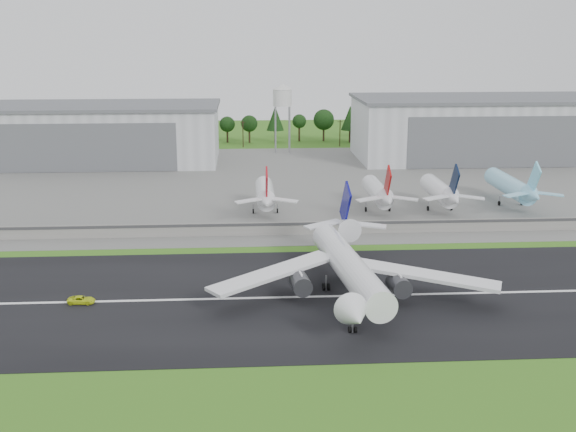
{
  "coord_description": "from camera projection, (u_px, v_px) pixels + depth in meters",
  "views": [
    {
      "loc": [
        -21.94,
        -124.28,
        51.64
      ],
      "look_at": [
        -11.67,
        40.0,
        9.0
      ],
      "focal_mm": 45.0,
      "sensor_mm": 36.0,
      "label": 1
    }
  ],
  "objects": [
    {
      "name": "ground",
      "position": [
        364.0,
        315.0,
        134.35
      ],
      "size": [
        600.0,
        600.0,
        0.0
      ],
      "primitive_type": "plane",
      "color": "#2F6918",
      "rests_on": "ground"
    },
    {
      "name": "parked_jet_red_a",
      "position": [
        265.0,
        195.0,
        205.83
      ],
      "size": [
        7.36,
        31.29,
        16.44
      ],
      "color": "white",
      "rests_on": "ground"
    },
    {
      "name": "water_tower",
      "position": [
        282.0,
        95.0,
        306.63
      ],
      "size": [
        8.4,
        8.4,
        29.4
      ],
      "color": "#99999E",
      "rests_on": "ground"
    },
    {
      "name": "parked_jet_skyblue",
      "position": [
        514.0,
        187.0,
        215.15
      ],
      "size": [
        7.36,
        37.29,
        16.6
      ],
      "color": "#90DBF9",
      "rests_on": "ground"
    },
    {
      "name": "ground_vehicle",
      "position": [
        81.0,
        300.0,
        139.77
      ],
      "size": [
        5.41,
        2.76,
        1.46
      ],
      "primitive_type": "imported",
      "rotation": [
        0.0,
        0.0,
        1.51
      ],
      "color": "#D5E81B",
      "rests_on": "runway"
    },
    {
      "name": "hangar_east",
      "position": [
        480.0,
        128.0,
        295.05
      ],
      "size": [
        102.0,
        47.0,
        25.2
      ],
      "color": "silver",
      "rests_on": "ground"
    },
    {
      "name": "runway",
      "position": [
        356.0,
        296.0,
        144.0
      ],
      "size": [
        320.0,
        60.0,
        0.1
      ],
      "primitive_type": "cube",
      "color": "black",
      "rests_on": "ground"
    },
    {
      "name": "main_airliner",
      "position": [
        349.0,
        274.0,
        142.28
      ],
      "size": [
        56.96,
        59.27,
        18.17
      ],
      "rotation": [
        0.0,
        0.0,
        3.25
      ],
      "color": "white",
      "rests_on": "runway"
    },
    {
      "name": "parked_jet_red_b",
      "position": [
        379.0,
        193.0,
        207.81
      ],
      "size": [
        7.36,
        31.29,
        16.44
      ],
      "color": "silver",
      "rests_on": "ground"
    },
    {
      "name": "parked_jet_navy",
      "position": [
        442.0,
        192.0,
        208.92
      ],
      "size": [
        7.36,
        31.29,
        16.52
      ],
      "color": "white",
      "rests_on": "ground"
    },
    {
      "name": "runway_centerline",
      "position": [
        356.0,
        296.0,
        143.98
      ],
      "size": [
        220.0,
        1.0,
        0.02
      ],
      "primitive_type": "cube",
      "color": "white",
      "rests_on": "runway"
    },
    {
      "name": "apron",
      "position": [
        307.0,
        183.0,
        250.27
      ],
      "size": [
        320.0,
        150.0,
        0.1
      ],
      "primitive_type": "cube",
      "color": "slate",
      "rests_on": "ground"
    },
    {
      "name": "utility_poles",
      "position": [
        292.0,
        147.0,
        327.58
      ],
      "size": [
        230.0,
        3.0,
        12.0
      ],
      "primitive_type": null,
      "color": "black",
      "rests_on": "ground"
    },
    {
      "name": "hangar_west",
      "position": [
        97.0,
        134.0,
        285.94
      ],
      "size": [
        97.0,
        44.0,
        23.2
      ],
      "color": "silver",
      "rests_on": "ground"
    },
    {
      "name": "blast_fence",
      "position": [
        329.0,
        228.0,
        187.02
      ],
      "size": [
        240.0,
        0.61,
        3.5
      ],
      "color": "gray",
      "rests_on": "ground"
    },
    {
      "name": "treeline",
      "position": [
        290.0,
        142.0,
        342.07
      ],
      "size": [
        320.0,
        16.0,
        22.0
      ],
      "primitive_type": null,
      "color": "black",
      "rests_on": "ground"
    }
  ]
}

